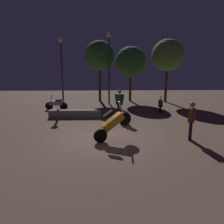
{
  "coord_description": "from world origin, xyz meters",
  "views": [
    {
      "loc": [
        0.08,
        -8.4,
        2.9
      ],
      "look_at": [
        0.4,
        0.62,
        1.0
      ],
      "focal_mm": 32.67,
      "sensor_mm": 36.0,
      "label": 1
    }
  ],
  "objects_px": {
    "person_bystander_far": "(119,101)",
    "streetlamp_far": "(109,61)",
    "motorcycle_black_parked_right": "(160,105)",
    "streetlamp_near": "(62,63)",
    "person_rider_beside": "(191,118)",
    "motorcycle_pink_parked_left": "(56,104)",
    "motorcycle_orange_foreground": "(113,123)"
  },
  "relations": [
    {
      "from": "person_bystander_far",
      "to": "streetlamp_far",
      "type": "height_order",
      "value": "streetlamp_far"
    },
    {
      "from": "motorcycle_black_parked_right",
      "to": "streetlamp_far",
      "type": "height_order",
      "value": "streetlamp_far"
    },
    {
      "from": "motorcycle_pink_parked_left",
      "to": "person_rider_beside",
      "type": "distance_m",
      "value": 9.7
    },
    {
      "from": "motorcycle_orange_foreground",
      "to": "streetlamp_near",
      "type": "height_order",
      "value": "streetlamp_near"
    },
    {
      "from": "motorcycle_pink_parked_left",
      "to": "person_rider_beside",
      "type": "height_order",
      "value": "person_rider_beside"
    },
    {
      "from": "motorcycle_pink_parked_left",
      "to": "streetlamp_far",
      "type": "distance_m",
      "value": 5.6
    },
    {
      "from": "person_bystander_far",
      "to": "person_rider_beside",
      "type": "bearing_deg",
      "value": 70.71
    },
    {
      "from": "motorcycle_black_parked_right",
      "to": "streetlamp_far",
      "type": "distance_m",
      "value": 5.71
    },
    {
      "from": "motorcycle_pink_parked_left",
      "to": "streetlamp_far",
      "type": "bearing_deg",
      "value": -137.4
    },
    {
      "from": "motorcycle_black_parked_right",
      "to": "person_bystander_far",
      "type": "distance_m",
      "value": 3.75
    },
    {
      "from": "motorcycle_black_parked_right",
      "to": "streetlamp_near",
      "type": "distance_m",
      "value": 8.62
    },
    {
      "from": "streetlamp_near",
      "to": "motorcycle_pink_parked_left",
      "type": "bearing_deg",
      "value": -89.66
    },
    {
      "from": "person_rider_beside",
      "to": "streetlamp_far",
      "type": "height_order",
      "value": "streetlamp_far"
    },
    {
      "from": "person_bystander_far",
      "to": "streetlamp_near",
      "type": "xyz_separation_m",
      "value": [
        -4.38,
        5.33,
        2.34
      ]
    },
    {
      "from": "motorcycle_black_parked_right",
      "to": "person_rider_beside",
      "type": "relative_size",
      "value": 1.01
    },
    {
      "from": "motorcycle_pink_parked_left",
      "to": "motorcycle_black_parked_right",
      "type": "distance_m",
      "value": 7.45
    },
    {
      "from": "person_rider_beside",
      "to": "person_bystander_far",
      "type": "relative_size",
      "value": 0.94
    },
    {
      "from": "motorcycle_pink_parked_left",
      "to": "person_bystander_far",
      "type": "relative_size",
      "value": 0.96
    },
    {
      "from": "streetlamp_far",
      "to": "person_bystander_far",
      "type": "bearing_deg",
      "value": -84.62
    },
    {
      "from": "streetlamp_near",
      "to": "streetlamp_far",
      "type": "height_order",
      "value": "streetlamp_far"
    },
    {
      "from": "motorcycle_pink_parked_left",
      "to": "motorcycle_orange_foreground",
      "type": "bearing_deg",
      "value": 129.16
    },
    {
      "from": "person_rider_beside",
      "to": "streetlamp_near",
      "type": "xyz_separation_m",
      "value": [
        -7.06,
        9.25,
        2.41
      ]
    },
    {
      "from": "person_bystander_far",
      "to": "streetlamp_near",
      "type": "height_order",
      "value": "streetlamp_near"
    },
    {
      "from": "motorcycle_pink_parked_left",
      "to": "streetlamp_near",
      "type": "bearing_deg",
      "value": -80.52
    },
    {
      "from": "motorcycle_orange_foreground",
      "to": "streetlamp_near",
      "type": "xyz_separation_m",
      "value": [
        -3.84,
        9.22,
        2.62
      ]
    },
    {
      "from": "person_rider_beside",
      "to": "person_bystander_far",
      "type": "bearing_deg",
      "value": -26.57
    },
    {
      "from": "streetlamp_near",
      "to": "motorcycle_orange_foreground",
      "type": "bearing_deg",
      "value": -67.41
    },
    {
      "from": "motorcycle_pink_parked_left",
      "to": "streetlamp_near",
      "type": "relative_size",
      "value": 0.31
    },
    {
      "from": "motorcycle_pink_parked_left",
      "to": "streetlamp_far",
      "type": "height_order",
      "value": "streetlamp_far"
    },
    {
      "from": "motorcycle_pink_parked_left",
      "to": "motorcycle_black_parked_right",
      "type": "height_order",
      "value": "same"
    },
    {
      "from": "motorcycle_pink_parked_left",
      "to": "person_rider_beside",
      "type": "bearing_deg",
      "value": 145.84
    },
    {
      "from": "streetlamp_far",
      "to": "motorcycle_pink_parked_left",
      "type": "bearing_deg",
      "value": -146.54
    }
  ]
}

